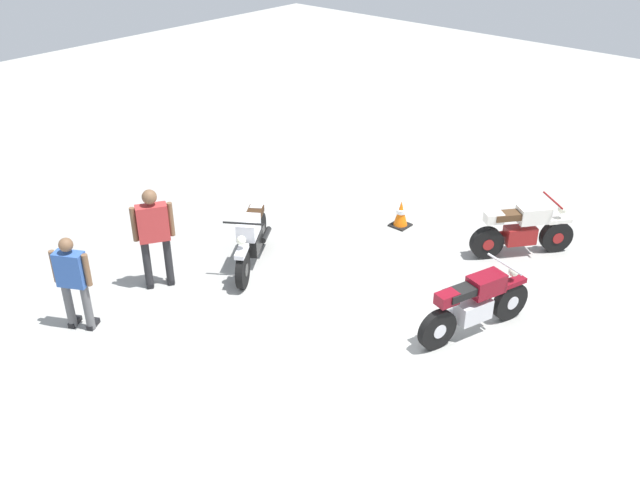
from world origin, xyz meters
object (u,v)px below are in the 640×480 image
person_in_red_shirt (154,232)px  traffic_cone (401,214)px  motorcycle_maroon_cruiser (475,304)px  motorcycle_cream_vintage (522,230)px  motorcycle_silver_cruiser (252,238)px  person_in_blue_shirt (73,279)px

person_in_red_shirt → traffic_cone: 4.89m
motorcycle_maroon_cruiser → person_in_red_shirt: 5.24m
motorcycle_cream_vintage → traffic_cone: (0.53, -2.29, -0.23)m
motorcycle_silver_cruiser → person_in_blue_shirt: size_ratio=1.14×
person_in_red_shirt → traffic_cone: person_in_red_shirt is taller
person_in_red_shirt → person_in_blue_shirt: (1.54, 0.07, -0.15)m
motorcycle_maroon_cruiser → person_in_blue_shirt: size_ratio=1.29×
person_in_blue_shirt → traffic_cone: person_in_blue_shirt is taller
motorcycle_cream_vintage → motorcycle_maroon_cruiser: 2.75m
motorcycle_cream_vintage → person_in_blue_shirt: (6.55, -4.01, 0.39)m
motorcycle_maroon_cruiser → motorcycle_silver_cruiser: bearing=119.1°
motorcycle_cream_vintage → person_in_blue_shirt: person_in_blue_shirt is taller
person_in_blue_shirt → traffic_cone: 6.30m
motorcycle_cream_vintage → motorcycle_silver_cruiser: 4.87m
person_in_red_shirt → motorcycle_cream_vintage: bearing=-98.7°
motorcycle_silver_cruiser → person_in_blue_shirt: person_in_blue_shirt is taller
motorcycle_silver_cruiser → motorcycle_cream_vintage: bearing=101.2°
person_in_blue_shirt → traffic_cone: (-6.03, 1.72, -0.62)m
motorcycle_maroon_cruiser → person_in_blue_shirt: 6.02m
motorcycle_silver_cruiser → person_in_red_shirt: person_in_red_shirt is taller
motorcycle_maroon_cruiser → traffic_cone: motorcycle_maroon_cruiser is taller
motorcycle_cream_vintage → motorcycle_silver_cruiser: size_ratio=0.91×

